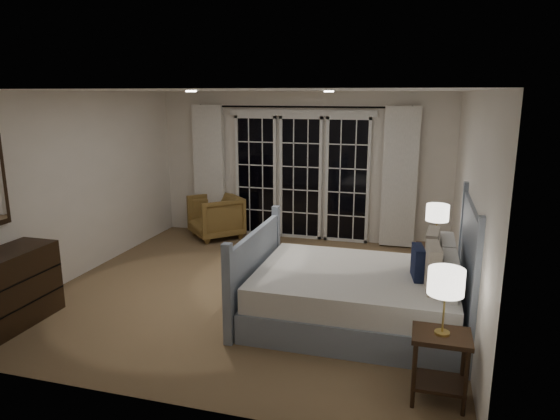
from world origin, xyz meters
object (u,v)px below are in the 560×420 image
(bed, at_px, (360,293))
(nightstand_right, at_px, (434,263))
(dresser, at_px, (6,290))
(lamp_left, at_px, (446,283))
(lamp_right, at_px, (438,213))
(armchair, at_px, (216,217))
(nightstand_left, at_px, (440,357))

(bed, xyz_separation_m, nightstand_right, (0.78, 1.10, 0.06))
(bed, relative_size, nightstand_right, 3.85)
(dresser, bearing_deg, lamp_left, -1.85)
(bed, distance_m, lamp_right, 1.52)
(nightstand_right, bearing_deg, armchair, 156.43)
(bed, distance_m, armchair, 3.91)
(nightstand_right, distance_m, armchair, 3.95)
(nightstand_left, bearing_deg, dresser, 178.15)
(nightstand_left, bearing_deg, lamp_right, 90.27)
(nightstand_left, distance_m, dresser, 4.44)
(bed, bearing_deg, nightstand_left, -58.11)
(nightstand_left, relative_size, armchair, 0.74)
(nightstand_left, height_order, lamp_right, lamp_right)
(bed, height_order, armchair, bed)
(lamp_right, bearing_deg, nightstand_right, -14.04)
(lamp_left, bearing_deg, bed, 121.89)
(nightstand_left, xyz_separation_m, nightstand_right, (-0.01, 2.38, 0.01))
(dresser, bearing_deg, bed, 17.25)
(nightstand_right, height_order, armchair, armchair)
(bed, bearing_deg, armchair, 136.64)
(nightstand_left, relative_size, lamp_left, 1.10)
(nightstand_left, relative_size, lamp_right, 1.12)
(nightstand_right, bearing_deg, bed, -125.35)
(nightstand_right, distance_m, lamp_left, 2.46)
(bed, distance_m, nightstand_right, 1.35)
(nightstand_right, relative_size, armchair, 0.75)
(bed, bearing_deg, lamp_right, 54.65)
(nightstand_right, bearing_deg, lamp_right, 165.96)
(lamp_left, bearing_deg, lamp_right, 90.27)
(nightstand_left, relative_size, nightstand_right, 0.98)
(nightstand_right, distance_m, dresser, 4.96)
(bed, relative_size, armchair, 2.89)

